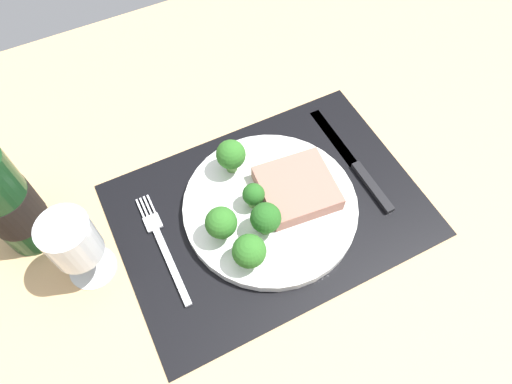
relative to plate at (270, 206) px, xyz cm
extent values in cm
cube|color=tan|center=(0.00, 0.00, -2.60)|extent=(140.00, 110.00, 3.00)
cube|color=black|center=(0.00, 0.00, -0.95)|extent=(46.16, 32.89, 0.30)
cylinder|color=white|center=(0.00, 0.00, 0.00)|extent=(26.62, 26.62, 1.60)
cube|color=#9E6B5B|center=(4.50, 0.20, 2.09)|extent=(11.98, 11.60, 2.58)
cylinder|color=#6B994C|center=(-2.26, 1.16, 1.49)|extent=(1.65, 1.65, 1.37)
sphere|color=#235B1E|center=(-2.26, 1.16, 3.59)|extent=(3.35, 3.35, 3.35)
cylinder|color=#6B994C|center=(-6.93, -6.85, 1.45)|extent=(1.80, 1.80, 1.31)
sphere|color=#2D6B23|center=(-6.93, -6.85, 4.12)|extent=(4.74, 4.74, 4.74)
cylinder|color=#5B8942|center=(-8.59, -1.45, 1.72)|extent=(1.58, 1.58, 1.83)
sphere|color=#2D6B23|center=(-8.59, -1.45, 4.58)|extent=(4.59, 4.59, 4.59)
cylinder|color=#5B8942|center=(-2.45, 8.43, 1.77)|extent=(1.70, 1.70, 1.93)
sphere|color=#2D6B23|center=(-2.45, 8.43, 4.67)|extent=(4.57, 4.57, 4.57)
cylinder|color=#5B8942|center=(-2.66, -3.46, 1.63)|extent=(1.84, 1.84, 1.67)
sphere|color=#235B1E|center=(-2.66, -3.46, 4.35)|extent=(4.44, 4.44, 4.44)
cube|color=silver|center=(-17.00, -2.00, -0.55)|extent=(1.00, 13.00, 0.50)
cube|color=silver|center=(-17.00, 5.80, -0.55)|extent=(2.40, 2.60, 0.40)
cube|color=silver|center=(-17.90, 8.90, -0.55)|extent=(0.30, 3.60, 0.35)
cube|color=silver|center=(-17.30, 8.90, -0.55)|extent=(0.30, 3.60, 0.35)
cube|color=silver|center=(-16.70, 8.90, -0.55)|extent=(0.30, 3.60, 0.35)
cube|color=silver|center=(-16.10, 8.90, -0.55)|extent=(0.30, 3.60, 0.35)
cube|color=black|center=(16.22, -3.90, -0.40)|extent=(1.40, 10.00, 0.80)
cube|color=silver|center=(16.22, 7.60, -0.65)|extent=(1.80, 13.00, 0.30)
cylinder|color=#143819|center=(-33.41, 12.31, 8.26)|extent=(7.36, 7.36, 18.72)
cylinder|color=black|center=(-33.41, 12.31, 7.32)|extent=(7.51, 7.51, 6.55)
cylinder|color=silver|center=(-27.22, 3.04, -0.90)|extent=(6.74, 6.74, 0.40)
cylinder|color=silver|center=(-27.22, 3.04, 2.16)|extent=(0.80, 0.80, 5.71)
cylinder|color=silver|center=(-27.22, 3.04, 8.42)|extent=(6.79, 6.79, 6.80)
cylinder|color=#560C19|center=(-27.22, 3.04, 6.68)|extent=(5.98, 5.98, 3.33)
camera|label=1|loc=(-17.47, -29.78, 61.03)|focal=32.16mm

